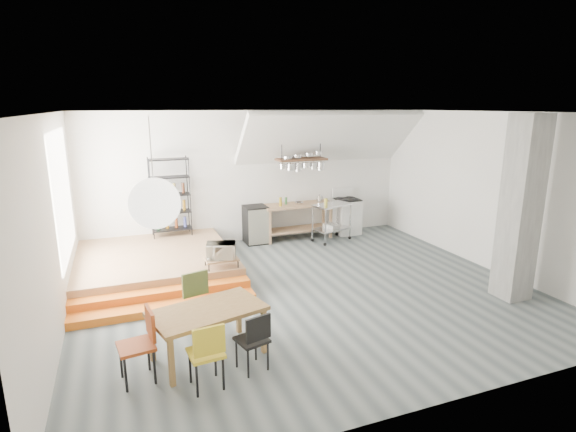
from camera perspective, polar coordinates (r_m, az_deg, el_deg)
name	(u,v)px	position (r m, az deg, el deg)	size (l,w,h in m)	color
floor	(307,291)	(8.36, 2.38, -9.48)	(8.00, 8.00, 0.00)	#4D575A
wall_back	(251,177)	(11.11, -4.69, 4.97)	(8.00, 0.04, 3.20)	silver
wall_left	(53,227)	(7.31, -27.69, -1.29)	(0.04, 7.00, 3.20)	silver
wall_right	(486,191)	(10.11, 23.83, 2.94)	(0.04, 7.00, 3.20)	silver
ceiling	(308,112)	(7.67, 2.62, 13.03)	(8.00, 7.00, 0.02)	white
slope_ceiling	(329,138)	(11.09, 5.21, 9.88)	(4.40, 1.80, 0.15)	white
window_pane	(63,195)	(8.72, -26.66, 2.41)	(0.02, 2.50, 2.20)	white
platform	(155,262)	(9.58, -16.50, -5.68)	(3.00, 3.00, 0.40)	#9F784F
step_lower	(166,308)	(7.82, -15.21, -11.16)	(3.00, 0.35, 0.13)	orange
step_upper	(164,296)	(8.11, -15.50, -9.73)	(3.00, 0.35, 0.27)	orange
concrete_column	(520,209)	(8.60, 27.42, 0.82)	(0.50, 0.50, 3.20)	slate
kitchen_counter	(298,215)	(11.33, 1.26, 0.16)	(1.80, 0.60, 0.91)	#9F784F
stove	(347,216)	(11.95, 7.47, 0.05)	(0.60, 0.60, 1.18)	white
pot_rack	(303,162)	(10.89, 1.88, 6.83)	(1.20, 0.50, 1.43)	#43271A
wire_shelving	(170,196)	(10.49, -14.75, 2.51)	(0.88, 0.38, 1.80)	black
microwave_shelf	(221,259)	(8.43, -8.45, -5.43)	(0.60, 0.40, 0.16)	#9F784F
paper_lantern	(155,203)	(5.46, -16.56, 1.54)	(0.60, 0.60, 0.60)	white
dining_table	(208,314)	(6.18, -10.17, -12.18)	(1.62, 1.17, 0.69)	brown
chair_mustard	(207,350)	(5.57, -10.24, -16.43)	(0.43, 0.43, 0.87)	gold
chair_black	(254,337)	(5.86, -4.29, -15.09)	(0.45, 0.45, 0.80)	black
chair_olive	(199,298)	(6.83, -11.22, -10.22)	(0.52, 0.52, 0.93)	#55642F
chair_red	(142,339)	(5.94, -18.07, -14.64)	(0.47, 0.47, 0.92)	#A33F17
rolling_cart	(332,217)	(11.22, 5.56, -0.13)	(1.06, 0.80, 0.94)	silver
mini_fridge	(256,224)	(11.06, -4.14, -1.08)	(0.55, 0.55, 0.93)	black
microwave	(221,251)	(8.38, -8.49, -4.37)	(0.53, 0.36, 0.29)	beige
bowl	(299,203)	(11.22, 1.42, 1.65)	(0.22, 0.22, 0.05)	silver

